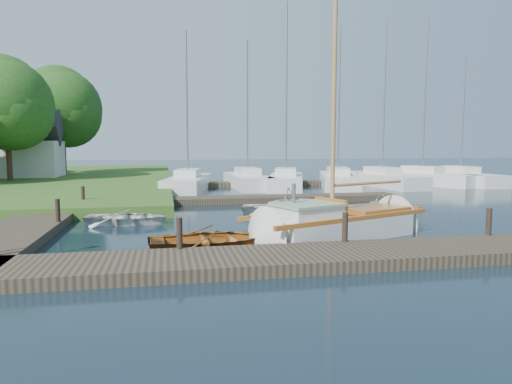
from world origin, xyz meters
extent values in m
plane|color=black|center=(0.00, 0.00, 0.00)|extent=(160.00, 160.00, 0.00)
cube|color=#2C251D|center=(0.00, -6.00, 0.15)|extent=(18.00, 2.20, 0.30)
cube|color=#2C251D|center=(-8.00, 2.00, 0.15)|extent=(2.20, 18.00, 0.30)
cube|color=#2C251D|center=(2.00, 6.50, 0.15)|extent=(14.00, 1.60, 0.30)
cube|color=#2C251D|center=(10.00, 16.00, 0.15)|extent=(30.00, 1.60, 0.30)
cylinder|color=black|center=(-3.00, -5.00, 0.70)|extent=(0.16, 0.16, 0.80)
cylinder|color=black|center=(1.50, -5.00, 0.70)|extent=(0.16, 0.16, 0.80)
cylinder|color=black|center=(6.00, -5.00, 0.70)|extent=(0.16, 0.16, 0.80)
cylinder|color=black|center=(-7.00, 0.00, 0.70)|extent=(0.16, 0.16, 0.80)
cylinder|color=black|center=(-7.00, 5.00, 0.70)|extent=(0.16, 0.16, 0.80)
cube|color=silver|center=(2.01, -3.06, 0.23)|extent=(5.39, 3.72, 0.90)
cone|color=silver|center=(4.84, -1.93, 0.23)|extent=(1.94, 2.30, 1.96)
cone|color=silver|center=(-0.73, -4.16, 0.23)|extent=(1.66, 2.19, 1.96)
cube|color=#9B491A|center=(1.66, -2.19, 0.74)|extent=(5.80, 2.42, 0.14)
cube|color=#9B491A|center=(2.36, -3.94, 0.74)|extent=(5.80, 2.42, 0.14)
cube|color=#9B491A|center=(5.17, -1.80, 0.74)|extent=(0.52, 1.07, 0.14)
cube|color=silver|center=(0.90, -3.51, 0.90)|extent=(2.19, 1.97, 0.44)
cube|color=#87A687|center=(0.90, -3.51, 1.15)|extent=(2.32, 2.10, 0.08)
cube|color=#9B491A|center=(1.78, -3.16, 0.98)|extent=(0.63, 1.34, 0.60)
cylinder|color=slate|center=(0.51, -3.34, 1.48)|extent=(0.12, 0.12, 0.60)
cube|color=#9B491A|center=(3.49, -2.47, 0.78)|extent=(2.60, 2.21, 0.20)
cylinder|color=#A38642|center=(1.82, -3.14, 4.88)|extent=(0.14, 0.14, 8.40)
cylinder|color=#A38642|center=(3.31, -2.54, 1.68)|extent=(3.01, 1.28, 0.10)
imported|color=#9B491A|center=(-2.03, -3.91, 0.37)|extent=(3.72, 2.75, 0.75)
imported|color=silver|center=(-4.78, 0.92, 0.32)|extent=(3.47, 2.80, 0.64)
imported|color=silver|center=(2.10, 2.60, 0.62)|extent=(2.91, 2.72, 1.24)
imported|color=silver|center=(1.51, 2.27, 0.34)|extent=(3.92, 3.34, 0.69)
imported|color=silver|center=(6.36, 2.42, 0.49)|extent=(2.40, 2.29, 0.99)
cube|color=silver|center=(-1.85, 13.57, 0.45)|extent=(3.79, 8.49, 0.90)
cube|color=silver|center=(-1.85, 13.57, 1.15)|extent=(1.94, 3.10, 0.50)
cylinder|color=slate|center=(-1.85, 13.57, 5.57)|extent=(0.12, 0.12, 9.34)
cube|color=silver|center=(2.34, 14.79, 0.45)|extent=(2.41, 7.90, 0.90)
cube|color=silver|center=(2.34, 14.79, 1.15)|extent=(1.47, 2.78, 0.50)
cylinder|color=slate|center=(2.34, 14.79, 5.51)|extent=(0.12, 0.12, 9.21)
cube|color=silver|center=(4.82, 13.60, 0.45)|extent=(4.29, 7.94, 0.90)
cube|color=silver|center=(4.82, 13.60, 1.15)|extent=(2.10, 2.96, 0.50)
cylinder|color=slate|center=(4.82, 13.60, 6.68)|extent=(0.12, 0.12, 11.55)
cube|color=silver|center=(8.65, 13.77, 0.45)|extent=(5.12, 10.28, 0.90)
cube|color=silver|center=(8.65, 13.77, 1.15)|extent=(2.39, 3.79, 0.50)
cylinder|color=slate|center=(8.65, 13.77, 6.06)|extent=(0.12, 0.12, 10.32)
cube|color=silver|center=(12.14, 13.95, 0.45)|extent=(3.00, 8.61, 0.90)
cube|color=silver|center=(12.14, 13.95, 1.15)|extent=(1.68, 3.07, 0.50)
cylinder|color=slate|center=(12.14, 13.95, 6.37)|extent=(0.12, 0.12, 10.94)
cube|color=silver|center=(15.75, 14.61, 0.45)|extent=(5.30, 8.55, 0.90)
cube|color=silver|center=(15.75, 14.61, 1.15)|extent=(2.43, 3.24, 0.50)
cylinder|color=slate|center=(15.75, 14.61, 6.58)|extent=(0.12, 0.12, 11.36)
cube|color=silver|center=(18.51, 13.95, 0.45)|extent=(2.54, 7.81, 0.90)
cube|color=silver|center=(18.51, 13.95, 1.15)|extent=(1.52, 2.76, 0.50)
cylinder|color=slate|center=(18.51, 13.95, 5.18)|extent=(0.12, 0.12, 8.56)
cube|color=silver|center=(-14.00, 22.00, 1.90)|extent=(5.00, 4.00, 2.80)
cube|color=#313135|center=(-14.00, 22.00, 4.34)|extent=(5.25, 2.88, 2.88)
cylinder|color=#332114|center=(-14.00, 18.00, 2.21)|extent=(0.36, 0.36, 3.42)
sphere|color=#1C4315|center=(-14.00, 18.00, 5.73)|extent=(6.27, 6.27, 6.27)
sphere|color=#1C4315|center=(-13.50, 17.70, 5.25)|extent=(5.32, 5.32, 5.32)
sphere|color=#1C4315|center=(-14.40, 18.40, 6.39)|extent=(5.70, 5.70, 5.70)
cylinder|color=#332114|center=(-12.00, 26.00, 2.34)|extent=(0.36, 0.36, 3.67)
sphere|color=#1C4315|center=(-12.00, 26.00, 6.11)|extent=(6.73, 6.73, 6.73)
sphere|color=#1C4315|center=(-11.50, 25.70, 5.60)|extent=(5.71, 5.71, 5.71)
sphere|color=#1C4315|center=(-12.40, 26.40, 6.82)|extent=(6.12, 6.12, 6.12)
camera|label=1|loc=(-3.33, -16.65, 2.93)|focal=32.00mm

